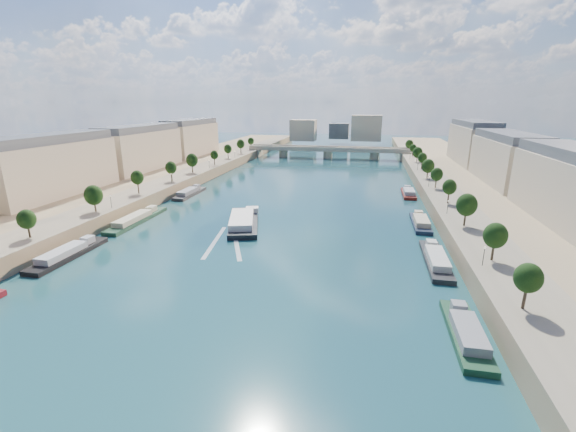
% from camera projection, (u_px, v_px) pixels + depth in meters
% --- Properties ---
extents(ground, '(700.00, 700.00, 0.00)m').
position_uv_depth(ground, '(289.00, 208.00, 143.74)').
color(ground, '#0D293A').
rests_on(ground, ground).
extents(quay_left, '(44.00, 520.00, 5.00)m').
position_uv_depth(quay_left, '(117.00, 192.00, 157.04)').
color(quay_left, '#9E8460').
rests_on(quay_left, ground).
extents(quay_right, '(44.00, 520.00, 5.00)m').
position_uv_depth(quay_right, '(499.00, 212.00, 129.01)').
color(quay_right, '#9E8460').
rests_on(quay_right, ground).
extents(pave_left, '(14.00, 520.00, 0.10)m').
position_uv_depth(pave_left, '(149.00, 188.00, 153.40)').
color(pave_left, gray).
rests_on(pave_left, quay_left).
extents(pave_right, '(14.00, 520.00, 0.10)m').
position_uv_depth(pave_right, '(453.00, 202.00, 131.20)').
color(pave_right, gray).
rests_on(pave_right, quay_right).
extents(trees_left, '(4.80, 268.80, 8.26)m').
position_uv_depth(trees_left, '(155.00, 174.00, 153.34)').
color(trees_left, '#382B1E').
rests_on(trees_left, ground).
extents(trees_right, '(4.80, 268.80, 8.26)m').
position_uv_depth(trees_right, '(443.00, 181.00, 139.44)').
color(trees_right, '#382B1E').
rests_on(trees_right, ground).
extents(lamps_left, '(0.36, 200.36, 4.28)m').
position_uv_depth(lamps_left, '(145.00, 187.00, 142.36)').
color(lamps_left, black).
rests_on(lamps_left, ground).
extents(lamps_right, '(0.36, 200.36, 4.28)m').
position_uv_depth(lamps_right, '(437.00, 191.00, 136.00)').
color(lamps_right, black).
rests_on(lamps_right, ground).
extents(buildings_left, '(16.00, 226.00, 23.20)m').
position_uv_depth(buildings_left, '(103.00, 154.00, 166.87)').
color(buildings_left, beige).
rests_on(buildings_left, ground).
extents(buildings_right, '(16.00, 226.00, 23.20)m').
position_uv_depth(buildings_right, '(535.00, 166.00, 133.78)').
color(buildings_right, beige).
rests_on(buildings_right, ground).
extents(skyline, '(79.00, 42.00, 22.00)m').
position_uv_depth(skyline, '(342.00, 129.00, 345.04)').
color(skyline, beige).
rests_on(skyline, ground).
extents(bridge, '(112.00, 12.00, 8.15)m').
position_uv_depth(bridge, '(328.00, 151.00, 269.89)').
color(bridge, '#C1B79E').
rests_on(bridge, ground).
extents(tour_barge, '(16.45, 31.30, 4.08)m').
position_uv_depth(tour_barge, '(244.00, 221.00, 123.44)').
color(tour_barge, black).
rests_on(tour_barge, ground).
extents(wake, '(14.56, 25.88, 0.04)m').
position_uv_depth(wake, '(226.00, 242.00, 108.24)').
color(wake, silver).
rests_on(wake, ground).
extents(moored_barges_left, '(5.00, 160.92, 3.60)m').
position_uv_depth(moored_barges_left, '(69.00, 253.00, 98.12)').
color(moored_barges_left, '#1A203A').
rests_on(moored_barges_left, ground).
extents(moored_barges_right, '(5.00, 165.58, 3.60)m').
position_uv_depth(moored_barges_right, '(438.00, 265.00, 90.92)').
color(moored_barges_right, black).
rests_on(moored_barges_right, ground).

